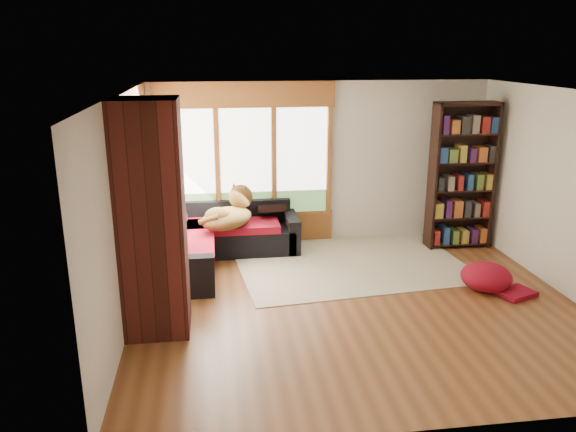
{
  "coord_description": "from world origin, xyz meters",
  "views": [
    {
      "loc": [
        -1.72,
        -6.31,
        3.09
      ],
      "look_at": [
        -0.76,
        0.75,
        0.95
      ],
      "focal_mm": 35.0,
      "sensor_mm": 36.0,
      "label": 1
    }
  ],
  "objects_px": {
    "brick_chimney": "(152,220)",
    "bookshelf": "(462,176)",
    "area_rug": "(348,261)",
    "sectional_sofa": "(200,242)",
    "dog_tan": "(230,208)",
    "dog_brindle": "(163,228)",
    "pouf": "(486,276)"
  },
  "relations": [
    {
      "from": "dog_tan",
      "to": "bookshelf",
      "type": "bearing_deg",
      "value": -46.39
    },
    {
      "from": "bookshelf",
      "to": "dog_brindle",
      "type": "relative_size",
      "value": 2.74
    },
    {
      "from": "sectional_sofa",
      "to": "pouf",
      "type": "xyz_separation_m",
      "value": [
        3.77,
        -1.54,
        -0.11
      ]
    },
    {
      "from": "bookshelf",
      "to": "dog_brindle",
      "type": "xyz_separation_m",
      "value": [
        -4.56,
        -0.74,
        -0.41
      ]
    },
    {
      "from": "sectional_sofa",
      "to": "dog_tan",
      "type": "bearing_deg",
      "value": 14.46
    },
    {
      "from": "area_rug",
      "to": "dog_brindle",
      "type": "height_order",
      "value": "dog_brindle"
    },
    {
      "from": "dog_brindle",
      "to": "bookshelf",
      "type": "bearing_deg",
      "value": -114.1
    },
    {
      "from": "sectional_sofa",
      "to": "bookshelf",
      "type": "height_order",
      "value": "bookshelf"
    },
    {
      "from": "sectional_sofa",
      "to": "dog_brindle",
      "type": "xyz_separation_m",
      "value": [
        -0.47,
        -0.6,
        0.44
      ]
    },
    {
      "from": "dog_tan",
      "to": "dog_brindle",
      "type": "distance_m",
      "value": 1.16
    },
    {
      "from": "brick_chimney",
      "to": "bookshelf",
      "type": "xyz_separation_m",
      "value": [
        4.54,
        2.19,
        -0.14
      ]
    },
    {
      "from": "dog_tan",
      "to": "dog_brindle",
      "type": "bearing_deg",
      "value": 169.2
    },
    {
      "from": "area_rug",
      "to": "dog_brindle",
      "type": "bearing_deg",
      "value": -173.61
    },
    {
      "from": "pouf",
      "to": "dog_tan",
      "type": "relative_size",
      "value": 0.62
    },
    {
      "from": "brick_chimney",
      "to": "bookshelf",
      "type": "relative_size",
      "value": 1.13
    },
    {
      "from": "pouf",
      "to": "dog_tan",
      "type": "height_order",
      "value": "dog_tan"
    },
    {
      "from": "area_rug",
      "to": "dog_brindle",
      "type": "relative_size",
      "value": 3.91
    },
    {
      "from": "dog_tan",
      "to": "dog_brindle",
      "type": "height_order",
      "value": "dog_tan"
    },
    {
      "from": "pouf",
      "to": "brick_chimney",
      "type": "bearing_deg",
      "value": -173.07
    },
    {
      "from": "brick_chimney",
      "to": "dog_tan",
      "type": "distance_m",
      "value": 2.37
    },
    {
      "from": "sectional_sofa",
      "to": "pouf",
      "type": "relative_size",
      "value": 3.31
    },
    {
      "from": "area_rug",
      "to": "sectional_sofa",
      "type": "bearing_deg",
      "value": 172.22
    },
    {
      "from": "area_rug",
      "to": "bookshelf",
      "type": "bearing_deg",
      "value": 13.18
    },
    {
      "from": "dog_tan",
      "to": "brick_chimney",
      "type": "bearing_deg",
      "value": -160.3
    },
    {
      "from": "pouf",
      "to": "dog_brindle",
      "type": "bearing_deg",
      "value": 167.52
    },
    {
      "from": "bookshelf",
      "to": "pouf",
      "type": "distance_m",
      "value": 1.96
    },
    {
      "from": "pouf",
      "to": "dog_tan",
      "type": "bearing_deg",
      "value": 153.85
    },
    {
      "from": "brick_chimney",
      "to": "dog_brindle",
      "type": "xyz_separation_m",
      "value": [
        -0.02,
        1.45,
        -0.56
      ]
    },
    {
      "from": "area_rug",
      "to": "dog_tan",
      "type": "bearing_deg",
      "value": 167.38
    },
    {
      "from": "dog_brindle",
      "to": "dog_tan",
      "type": "bearing_deg",
      "value": -86.87
    },
    {
      "from": "area_rug",
      "to": "dog_tan",
      "type": "relative_size",
      "value": 3.09
    },
    {
      "from": "dog_tan",
      "to": "pouf",
      "type": "bearing_deg",
      "value": -73.43
    }
  ]
}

